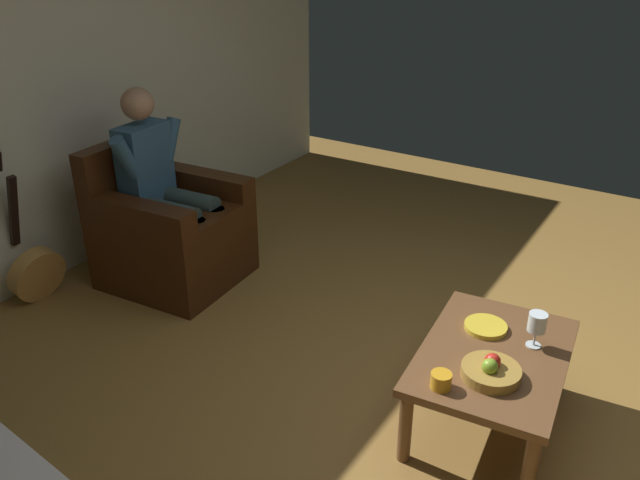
{
  "coord_description": "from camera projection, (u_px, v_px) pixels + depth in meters",
  "views": [
    {
      "loc": [
        2.53,
        0.8,
        2.17
      ],
      "look_at": [
        -0.03,
        -0.84,
        0.67
      ],
      "focal_mm": 36.1,
      "sensor_mm": 36.0,
      "label": 1
    }
  ],
  "objects": [
    {
      "name": "armchair",
      "position": [
        170.0,
        232.0,
        4.25
      ],
      "size": [
        0.83,
        0.87,
        0.93
      ],
      "rotation": [
        0.0,
        0.0,
        0.08
      ],
      "color": "#381C0B",
      "rests_on": "ground"
    },
    {
      "name": "guitar",
      "position": [
        35.0,
        269.0,
        4.05
      ],
      "size": [
        0.35,
        0.3,
        0.96
      ],
      "color": "#BB853F",
      "rests_on": "ground"
    },
    {
      "name": "coffee_table",
      "position": [
        493.0,
        363.0,
        2.96
      ],
      "size": [
        0.97,
        0.72,
        0.41
      ],
      "rotation": [
        0.0,
        0.0,
        0.1
      ],
      "color": "brown",
      "rests_on": "ground"
    },
    {
      "name": "wine_glass_near",
      "position": [
        537.0,
        324.0,
        2.93
      ],
      "size": [
        0.08,
        0.08,
        0.17
      ],
      "color": "silver",
      "rests_on": "coffee_table"
    },
    {
      "name": "ground_plane",
      "position": [
        457.0,
        401.0,
        3.25
      ],
      "size": [
        6.74,
        6.74,
        0.0
      ],
      "primitive_type": "plane",
      "color": "olive"
    },
    {
      "name": "person_seated",
      "position": [
        164.0,
        182.0,
        4.09
      ],
      "size": [
        0.61,
        0.63,
        1.28
      ],
      "rotation": [
        0.0,
        0.0,
        0.08
      ],
      "color": "#2F526E",
      "rests_on": "ground"
    },
    {
      "name": "decorative_dish",
      "position": [
        486.0,
        327.0,
        3.1
      ],
      "size": [
        0.2,
        0.2,
        0.02
      ],
      "primitive_type": "cylinder",
      "color": "gold",
      "rests_on": "coffee_table"
    },
    {
      "name": "candle_jar",
      "position": [
        441.0,
        380.0,
        2.7
      ],
      "size": [
        0.09,
        0.09,
        0.07
      ],
      "primitive_type": "cylinder",
      "color": "orange",
      "rests_on": "coffee_table"
    },
    {
      "name": "fruit_bowl",
      "position": [
        491.0,
        371.0,
        2.76
      ],
      "size": [
        0.26,
        0.26,
        0.11
      ],
      "color": "olive",
      "rests_on": "coffee_table"
    },
    {
      "name": "wall_back",
      "position": [
        52.0,
        76.0,
        4.05
      ],
      "size": [
        5.75,
        0.06,
        2.61
      ],
      "primitive_type": "cube",
      "color": "beige",
      "rests_on": "ground"
    }
  ]
}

